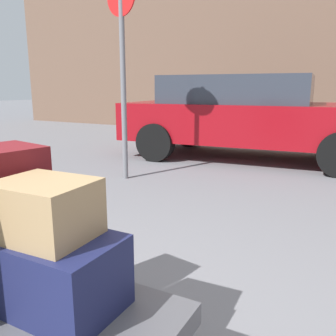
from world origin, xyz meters
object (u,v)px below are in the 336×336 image
Objects in this scene: duffel_bag_navy_front_right at (50,271)px; no_parking_sign at (123,58)px; luggage_cart at (29,325)px; suitcase_maroon_rear_right at (13,209)px; parked_car at (247,115)px; duffel_bag_tan_topmost_pile at (45,209)px.

no_parking_sign reaches higher than duffel_bag_navy_front_right.
luggage_cart is 0.47× the size of no_parking_sign.
no_parking_sign is (-1.67, 3.06, 1.32)m from luggage_cart.
parked_car is at bearing 104.40° from suitcase_maroon_rear_right.
suitcase_maroon_rear_right is at bearing -86.50° from parked_car.
no_parking_sign is at bearing 126.21° from suitcase_maroon_rear_right.
duffel_bag_tan_topmost_pile is at bearing 52.96° from luggage_cart.
luggage_cart is 0.27× the size of parked_car.
luggage_cart is at bearing -61.45° from no_parking_sign.
duffel_bag_navy_front_right is at bearing 0.00° from duffel_bag_tan_topmost_pile.
luggage_cart is 3.28× the size of duffel_bag_tan_topmost_pile.
suitcase_maroon_rear_right reaches higher than duffel_bag_tan_topmost_pile.
duffel_bag_navy_front_right is 0.96× the size of suitcase_maroon_rear_right.
duffel_bag_navy_front_right is 0.44m from suitcase_maroon_rear_right.
parked_car reaches higher than duffel_bag_navy_front_right.
no_parking_sign is (-1.34, 2.84, 0.94)m from suitcase_maroon_rear_right.
duffel_bag_tan_topmost_pile is (0.38, -0.15, 0.11)m from suitcase_maroon_rear_right.
no_parking_sign reaches higher than suitcase_maroon_rear_right.
luggage_cart is at bearing -83.14° from parked_car.
suitcase_maroon_rear_right is 3.28m from no_parking_sign.
parked_car is at bearing 96.86° from luggage_cart.
duffel_bag_navy_front_right is 3.62m from no_parking_sign.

